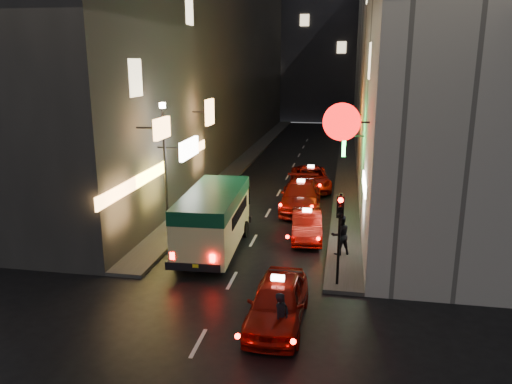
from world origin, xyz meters
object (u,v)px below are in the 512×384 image
Objects in this scene: traffic_light at (340,220)px; pedestrian_crossing at (281,315)px; minibus at (214,214)px; taxi_near at (278,298)px; lamp_post at (165,160)px.

pedestrian_crossing is at bearing -111.46° from traffic_light.
pedestrian_crossing is 0.52× the size of traffic_light.
taxi_near is (3.64, -5.79, -0.87)m from minibus.
pedestrian_crossing is 4.63m from traffic_light.
lamp_post is at bearing 62.54° from pedestrian_crossing.
pedestrian_crossing is 0.29× the size of lamp_post.
minibus is 1.04× the size of lamp_post.
taxi_near is at bearing 38.19° from pedestrian_crossing.
taxi_near is at bearing -57.85° from minibus.
minibus is 6.27m from traffic_light.
taxi_near is at bearing -49.25° from lamp_post.
traffic_light reaches higher than pedestrian_crossing.
traffic_light is at bearing -28.13° from minibus.
minibus is 1.18× the size of taxi_near.
pedestrian_crossing is at bearing -60.49° from minibus.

